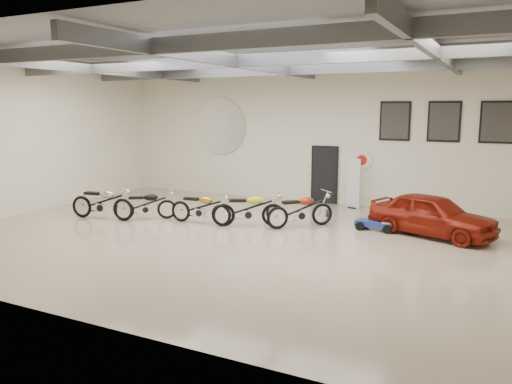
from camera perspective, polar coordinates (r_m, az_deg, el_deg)
The scene contains 19 objects.
floor at distance 13.87m, azimuth -2.23°, elevation -5.22°, with size 16.00×12.00×0.01m, color tan.
ceiling at distance 13.50m, azimuth -2.37°, elevation 15.77°, with size 16.00×12.00×0.01m, color slate.
back_wall at distance 18.92m, azimuth 6.55°, elevation 6.35°, with size 16.00×0.02×5.00m, color white.
left_wall at distance 18.67m, azimuth -24.45°, elevation 5.52°, with size 0.02×12.00×5.00m, color white.
ceiling_beams at distance 13.47m, azimuth -2.36°, elevation 14.71°, with size 15.80×11.80×0.32m, color #5A5D62, non-canonical shape.
door at distance 18.85m, azimuth 7.84°, elevation 1.88°, with size 0.92×0.08×2.10m, color black.
logo_plaque at distance 20.58m, azimuth -4.09°, elevation 7.47°, with size 2.30×0.06×1.16m, color silver, non-canonical shape.
poster_left at distance 18.05m, azimuth 15.61°, elevation 7.82°, with size 1.05×0.08×1.35m, color black, non-canonical shape.
poster_mid at distance 17.82m, azimuth 20.70°, elevation 7.54°, with size 1.05×0.08×1.35m, color black, non-canonical shape.
poster_right at distance 17.72m, azimuth 25.88°, elevation 7.19°, with size 1.05×0.08×1.35m, color black, non-canonical shape.
oil_sign at distance 18.37m, azimuth 12.03°, elevation 3.60°, with size 0.72×0.10×0.72m, color white, non-canonical shape.
banner_stand at distance 18.08m, azimuth 11.08°, elevation 1.01°, with size 0.49×0.20×1.81m, color white, non-canonical shape.
motorcycle_silver at distance 16.76m, azimuth -17.21°, elevation -1.05°, with size 2.22×0.69×1.15m, color silver, non-canonical shape.
motorcycle_black at distance 16.39m, azimuth -12.51°, elevation -1.37°, with size 1.91×0.59×1.00m, color silver, non-canonical shape.
motorcycle_gold at distance 15.47m, azimuth -6.36°, elevation -1.70°, with size 2.05×0.64×1.07m, color silver, non-canonical shape.
motorcycle_yellow at distance 15.05m, azimuth -0.88°, elevation -1.87°, with size 2.14×0.66×1.11m, color silver, non-canonical shape.
motorcycle_red at distance 15.00m, azimuth 5.08°, elevation -1.98°, with size 2.11×0.65×1.09m, color silver, non-canonical shape.
go_kart at distance 15.02m, azimuth 14.02°, elevation -3.33°, with size 1.44×0.65×0.52m, color navy, non-canonical shape.
vintage_car at distance 14.80m, azimuth 19.47°, elevation -2.45°, with size 3.50×1.41×1.19m, color maroon.
Camera 1 is at (6.47, -11.75, 3.53)m, focal length 35.00 mm.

